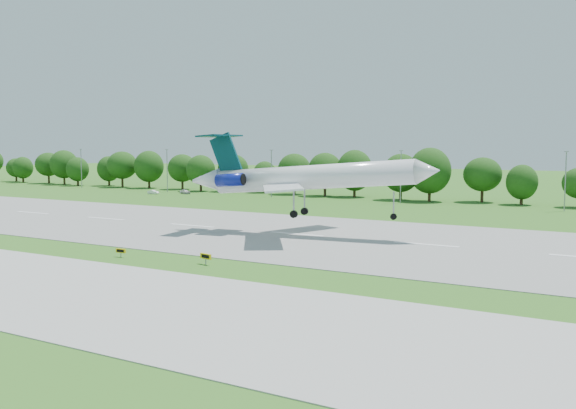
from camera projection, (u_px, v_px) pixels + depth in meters
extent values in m
plane|color=#2C671B|center=(72.00, 247.00, 84.80)|extent=(600.00, 600.00, 0.00)
cube|color=gray|center=(192.00, 226.00, 106.24)|extent=(400.00, 45.00, 0.08)
cylinder|color=#382314|center=(8.00, 177.00, 234.28)|extent=(0.70, 0.70, 3.60)
sphere|color=#14360D|center=(7.00, 165.00, 233.87)|extent=(8.40, 8.40, 8.40)
cylinder|color=#382314|center=(84.00, 180.00, 214.08)|extent=(0.70, 0.70, 3.60)
sphere|color=#14360D|center=(84.00, 167.00, 213.67)|extent=(8.40, 8.40, 8.40)
cylinder|color=#382314|center=(177.00, 183.00, 193.88)|extent=(0.70, 0.70, 3.60)
sphere|color=#14360D|center=(177.00, 169.00, 193.47)|extent=(8.40, 8.40, 8.40)
cylinder|color=#382314|center=(291.00, 188.00, 173.68)|extent=(0.70, 0.70, 3.60)
sphere|color=#14360D|center=(291.00, 172.00, 173.27)|extent=(8.40, 8.40, 8.40)
cylinder|color=#382314|center=(435.00, 194.00, 153.48)|extent=(0.70, 0.70, 3.60)
sphere|color=#14360D|center=(435.00, 175.00, 153.07)|extent=(8.40, 8.40, 8.40)
cylinder|color=gray|center=(81.00, 169.00, 200.06)|extent=(0.24, 0.24, 12.00)
cube|color=gray|center=(81.00, 149.00, 199.49)|extent=(0.90, 0.25, 0.18)
cylinder|color=gray|center=(167.00, 171.00, 182.38)|extent=(0.24, 0.24, 12.00)
cube|color=gray|center=(167.00, 150.00, 181.82)|extent=(0.90, 0.25, 0.18)
cylinder|color=gray|center=(271.00, 174.00, 164.71)|extent=(0.24, 0.24, 12.00)
cube|color=gray|center=(271.00, 150.00, 164.14)|extent=(0.90, 0.25, 0.18)
cylinder|color=gray|center=(401.00, 177.00, 147.03)|extent=(0.24, 0.24, 12.00)
cube|color=gray|center=(401.00, 151.00, 146.47)|extent=(0.90, 0.25, 0.18)
cylinder|color=gray|center=(565.00, 182.00, 129.35)|extent=(0.24, 0.24, 12.00)
cube|color=gray|center=(567.00, 151.00, 128.79)|extent=(0.90, 0.25, 0.18)
cylinder|color=white|center=(312.00, 177.00, 94.01)|extent=(30.77, 8.02, 5.64)
cone|color=white|center=(428.00, 171.00, 87.63)|extent=(3.97, 4.02, 3.76)
cone|color=white|center=(207.00, 180.00, 100.67)|extent=(5.57, 4.26, 3.88)
cube|color=white|center=(282.00, 188.00, 88.25)|extent=(11.50, 13.79, 0.60)
cube|color=white|center=(317.00, 182.00, 101.35)|extent=(8.61, 14.08, 0.60)
cube|color=#05363D|center=(226.00, 155.00, 99.01)|extent=(5.49, 1.31, 6.93)
cube|color=#05363D|center=(220.00, 136.00, 99.12)|extent=(4.64, 10.00, 0.45)
cylinder|color=navy|center=(230.00, 180.00, 96.17)|extent=(4.62, 2.55, 2.22)
cylinder|color=navy|center=(245.00, 178.00, 101.04)|extent=(4.62, 2.55, 2.22)
cylinder|color=gray|center=(394.00, 204.00, 89.80)|extent=(0.20, 0.20, 3.55)
cylinder|color=black|center=(393.00, 217.00, 89.97)|extent=(0.95, 0.44, 0.91)
cylinder|color=gray|center=(294.00, 202.00, 93.04)|extent=(0.24, 0.24, 3.55)
cylinder|color=black|center=(294.00, 214.00, 93.20)|extent=(1.17, 0.62, 1.12)
cylinder|color=gray|center=(305.00, 200.00, 97.16)|extent=(0.24, 0.24, 3.55)
cylinder|color=black|center=(304.00, 211.00, 97.32)|extent=(1.17, 0.62, 1.12)
cube|color=gray|center=(206.00, 261.00, 72.02)|extent=(0.13, 0.13, 0.77)
cube|color=yellow|center=(206.00, 256.00, 71.96)|extent=(1.76, 0.58, 0.61)
cube|color=black|center=(205.00, 256.00, 71.88)|extent=(1.29, 0.31, 0.39)
cube|color=gray|center=(121.00, 255.00, 76.74)|extent=(0.10, 0.10, 0.64)
cube|color=yellow|center=(121.00, 251.00, 76.70)|extent=(1.46, 0.25, 0.50)
cube|color=black|center=(120.00, 251.00, 76.61)|extent=(1.09, 0.08, 0.32)
imported|color=white|center=(153.00, 192.00, 175.67)|extent=(3.35, 1.49, 1.07)
imported|color=silver|center=(185.00, 192.00, 176.26)|extent=(3.81, 2.29, 1.21)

